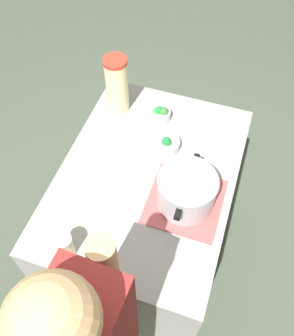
% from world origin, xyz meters
% --- Properties ---
extents(ground_plane, '(8.00, 8.00, 0.00)m').
position_xyz_m(ground_plane, '(0.00, 0.00, 0.00)').
color(ground_plane, '#495645').
extents(counter_slab, '(1.07, 0.78, 0.91)m').
position_xyz_m(counter_slab, '(0.00, 0.00, 0.46)').
color(counter_slab, '#979994').
rests_on(counter_slab, ground_plane).
extents(dish_cloth, '(0.32, 0.31, 0.01)m').
position_xyz_m(dish_cloth, '(0.08, 0.20, 0.92)').
color(dish_cloth, '#B95553').
rests_on(dish_cloth, counter_slab).
extents(cooking_pot, '(0.32, 0.25, 0.16)m').
position_xyz_m(cooking_pot, '(0.08, 0.20, 1.01)').
color(cooking_pot, '#B7B7BC').
rests_on(cooking_pot, dish_cloth).
extents(lemonade_pitcher, '(0.11, 0.11, 0.30)m').
position_xyz_m(lemonade_pitcher, '(-0.35, -0.27, 1.07)').
color(lemonade_pitcher, '#F9EAA1').
rests_on(lemonade_pitcher, counter_slab).
extents(mason_jar, '(0.07, 0.07, 0.12)m').
position_xyz_m(mason_jar, '(0.45, -0.18, 0.97)').
color(mason_jar, beige).
rests_on(mason_jar, counter_slab).
extents(broccoli_bowl_front, '(0.12, 0.12, 0.08)m').
position_xyz_m(broccoli_bowl_front, '(-0.17, 0.04, 0.94)').
color(broccoli_bowl_front, silver).
rests_on(broccoli_bowl_front, counter_slab).
extents(broccoli_bowl_center, '(0.11, 0.11, 0.08)m').
position_xyz_m(broccoli_bowl_center, '(-0.34, -0.05, 0.95)').
color(broccoli_bowl_center, silver).
rests_on(broccoli_bowl_center, counter_slab).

